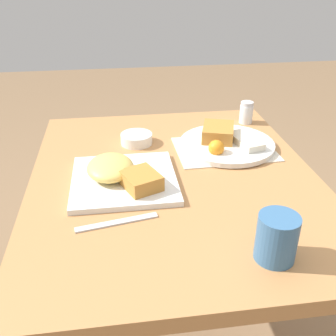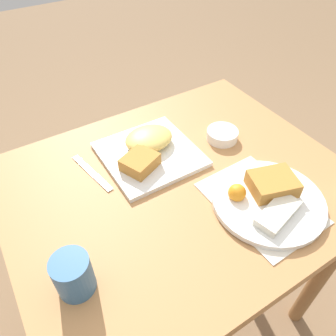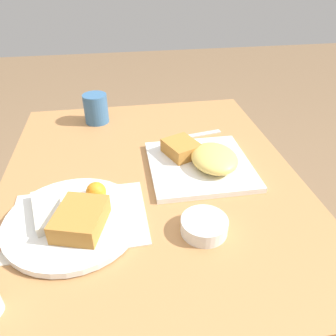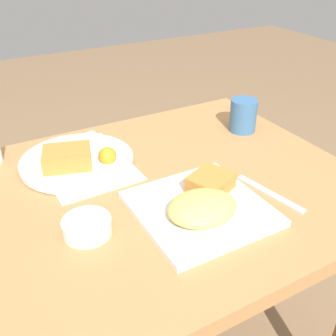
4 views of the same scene
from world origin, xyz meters
TOP-DOWN VIEW (x-y plane):
  - dining_table at (0.00, 0.00)m, footprint 0.89×0.73m
  - menu_card at (-0.13, 0.17)m, footprint 0.21×0.28m
  - plate_square_near at (0.02, -0.14)m, footprint 0.25×0.25m
  - plate_oval_far at (-0.15, 0.17)m, footprint 0.27×0.27m
  - sauce_ramekin at (-0.21, -0.08)m, footprint 0.09×0.09m
  - salt_shaker at (-0.32, 0.29)m, footprint 0.04×0.04m
  - butter_knife at (0.18, -0.15)m, footprint 0.05×0.18m
  - coffee_mug at (0.33, 0.14)m, footprint 0.08×0.08m

SIDE VIEW (x-z plane):
  - dining_table at x=0.00m, z-range 0.26..0.99m
  - menu_card at x=-0.13m, z-range 0.73..0.73m
  - butter_knife at x=0.18m, z-range 0.73..0.73m
  - sauce_ramekin at x=-0.21m, z-range 0.73..0.76m
  - plate_oval_far at x=-0.15m, z-range 0.72..0.77m
  - plate_square_near at x=0.02m, z-range 0.72..0.78m
  - salt_shaker at x=-0.32m, z-range 0.72..0.80m
  - coffee_mug at x=0.33m, z-range 0.73..0.82m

